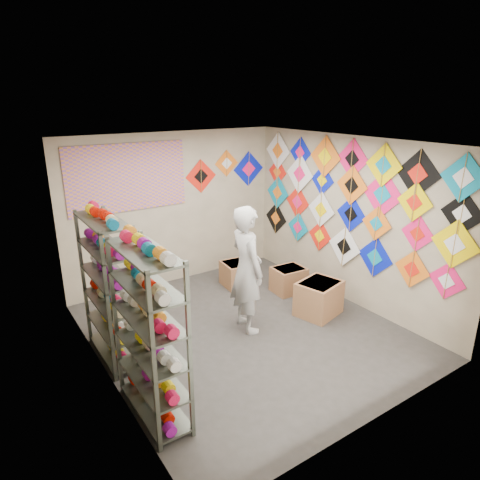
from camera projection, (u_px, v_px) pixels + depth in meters
ground at (246, 331)px, 6.26m from camera, size 4.50×4.50×0.00m
room_walls at (246, 223)px, 5.74m from camera, size 4.50×4.50×4.50m
shelf_rack_front at (150, 335)px, 4.35m from camera, size 0.40×1.10×1.90m
shelf_rack_back at (109, 290)px, 5.37m from camera, size 0.40×1.10×1.90m
string_spools at (127, 303)px, 4.83m from camera, size 0.12×2.36×0.12m
kite_wall_display at (348, 201)px, 6.78m from camera, size 0.06×4.29×2.08m
back_wall_kites at (227, 170)px, 7.99m from camera, size 1.70×0.02×0.74m
poster at (128, 178)px, 6.95m from camera, size 2.00×0.01×1.10m
shopkeeper at (247, 269)px, 6.05m from camera, size 0.77×0.59×1.86m
carton_a at (319, 298)px, 6.67m from camera, size 0.76×0.68×0.54m
carton_b at (289, 280)px, 7.45m from camera, size 0.57×0.48×0.44m
carton_c at (236, 274)px, 7.70m from camera, size 0.51×0.55×0.44m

